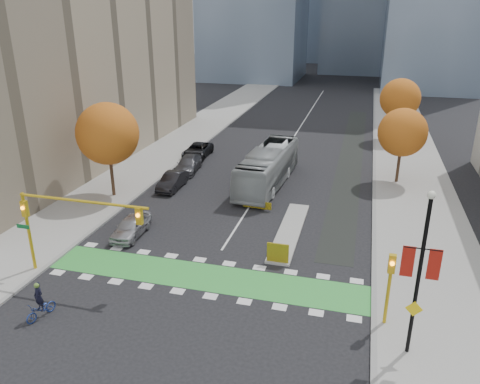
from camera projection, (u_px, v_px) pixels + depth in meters
The scene contains 23 objects.
ground at pixel (196, 290), 27.21m from camera, with size 300.00×300.00×0.00m, color black.
sidewalk_west at pixel (140, 167), 48.45m from camera, with size 7.00×120.00×0.15m, color gray.
sidewalk_east at pixel (415, 191), 41.92m from camera, with size 7.00×120.00×0.15m, color gray.
curb_west at pixel (171, 169), 47.61m from camera, with size 0.30×120.00×0.16m, color gray.
curb_east at pixel (374, 187), 42.77m from camera, with size 0.30×120.00×0.16m, color gray.
bike_crossing at pixel (205, 277), 28.56m from camera, with size 20.00×3.00×0.01m, color green.
centre_line at pixel (298, 131), 63.21m from camera, with size 0.15×70.00×0.01m, color silver.
bike_lane_paint at pixel (351, 156), 52.40m from camera, with size 2.50×50.00×0.01m, color black.
median_island at pixel (290, 231), 34.32m from camera, with size 1.60×10.00×0.16m, color gray.
hazard_board at pixel (278, 253), 29.74m from camera, with size 1.40×0.12×1.30m, color yellow.
building_west at pixel (47, 38), 48.28m from camera, with size 16.00×44.00×25.00m, color gray.
tree_west at pixel (108, 134), 38.88m from camera, with size 5.20×5.20×8.22m.
tree_east_near at pixel (403, 133), 42.35m from camera, with size 4.40×4.40×7.08m.
tree_east_far at pixel (400, 99), 56.49m from camera, with size 4.80×4.80×7.65m.
traffic_signal_west at pixel (63, 216), 27.21m from camera, with size 8.53×0.56×5.20m.
traffic_signal_east at pixel (390, 279), 23.23m from camera, with size 0.35×0.43×4.10m.
banner_lamppost at pixel (420, 269), 20.51m from camera, with size 1.65×0.36×8.28m.
cyclist at pixel (40, 306), 24.54m from camera, with size 1.07×1.93×2.11m.
bus at pixel (268, 167), 43.06m from camera, with size 2.96×12.63×3.52m, color #989D9E.
parked_car_a at pixel (131, 226), 33.53m from camera, with size 1.73×4.29×1.46m, color #A5A5AA.
parked_car_b at pixel (173, 181), 42.46m from camera, with size 1.55×4.46×1.47m, color black.
parked_car_c at pixel (188, 164), 47.05m from camera, with size 2.06×5.08×1.47m, color #48474C.
parked_car_d at pixel (197, 150), 51.75m from camera, with size 2.43×5.27×1.47m, color black.
Camera 1 is at (8.51, -21.83, 15.20)m, focal length 35.00 mm.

